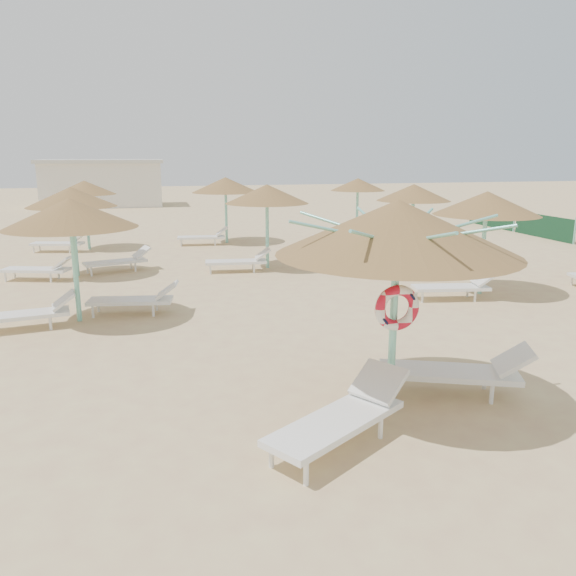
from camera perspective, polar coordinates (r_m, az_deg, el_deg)
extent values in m
plane|color=#D0BA7F|center=(8.67, 7.25, -11.33)|extent=(120.00, 120.00, 0.00)
cylinder|color=#7AD4C1|center=(8.14, 10.64, -3.60)|extent=(0.11, 0.11, 2.53)
cone|color=brown|center=(7.85, 11.07, 6.06)|extent=(3.37, 3.37, 0.76)
cylinder|color=#7AD4C1|center=(7.89, 10.99, 4.16)|extent=(0.20, 0.20, 0.12)
cylinder|color=#7AD4C1|center=(8.21, 16.00, 5.80)|extent=(1.52, 0.04, 0.38)
cylinder|color=#7AD4C1|center=(8.58, 12.87, 6.29)|extent=(1.11, 1.11, 0.38)
cylinder|color=#7AD4C1|center=(8.56, 8.89, 6.45)|extent=(0.04, 1.52, 0.38)
cylinder|color=#7AD4C1|center=(8.15, 5.92, 6.19)|extent=(1.11, 1.11, 0.38)
cylinder|color=#7AD4C1|center=(7.57, 5.70, 5.64)|extent=(1.52, 0.04, 0.38)
cylinder|color=#7AD4C1|center=(7.14, 8.89, 5.08)|extent=(1.11, 1.11, 0.38)
cylinder|color=#7AD4C1|center=(7.17, 13.65, 4.89)|extent=(0.04, 1.52, 0.38)
cylinder|color=#7AD4C1|center=(7.63, 16.54, 5.21)|extent=(1.11, 1.11, 0.38)
torus|color=red|center=(7.98, 11.02, -1.99)|extent=(0.66, 0.15, 0.66)
cylinder|color=white|center=(6.59, 1.84, -18.26)|extent=(0.07, 0.07, 0.30)
cylinder|color=white|center=(6.91, -1.70, -16.64)|extent=(0.07, 0.07, 0.30)
cylinder|color=white|center=(7.62, 9.38, -13.79)|extent=(0.07, 0.07, 0.30)
cylinder|color=white|center=(7.90, 6.03, -12.65)|extent=(0.07, 0.07, 0.30)
cube|color=white|center=(7.23, 4.88, -13.46)|extent=(2.10, 1.69, 0.09)
cube|color=white|center=(7.81, 9.19, -9.38)|extent=(0.80, 0.84, 0.40)
cylinder|color=white|center=(8.79, 10.36, -9.98)|extent=(0.07, 0.07, 0.31)
cylinder|color=white|center=(9.30, 10.26, -8.64)|extent=(0.07, 0.07, 0.31)
cylinder|color=white|center=(8.98, 19.99, -10.09)|extent=(0.07, 0.07, 0.31)
cylinder|color=white|center=(9.48, 19.35, -8.79)|extent=(0.07, 0.07, 0.31)
cube|color=white|center=(9.05, 15.97, -8.24)|extent=(2.19, 1.42, 0.09)
cube|color=white|center=(9.14, 21.92, -6.75)|extent=(0.74, 0.81, 0.40)
cylinder|color=#7AD4C1|center=(13.08, -20.79, 1.69)|extent=(0.11, 0.11, 2.30)
cone|color=brown|center=(12.91, -21.25, 7.11)|extent=(2.81, 2.81, 0.63)
cylinder|color=#7AD4C1|center=(12.93, -21.16, 6.03)|extent=(0.20, 0.20, 0.12)
cylinder|color=white|center=(12.86, -22.98, -3.35)|extent=(0.06, 0.06, 0.28)
cylinder|color=white|center=(13.34, -23.01, -2.76)|extent=(0.06, 0.06, 0.28)
cube|color=white|center=(13.07, -25.47, -2.51)|extent=(1.98, 0.92, 0.08)
cube|color=white|center=(12.99, -21.85, -1.15)|extent=(0.58, 0.67, 0.36)
cylinder|color=white|center=(13.46, -19.21, -2.30)|extent=(0.06, 0.06, 0.28)
cylinder|color=white|center=(13.92, -18.71, -1.74)|extent=(0.06, 0.06, 0.28)
cylinder|color=white|center=(13.18, -13.52, -2.24)|extent=(0.06, 0.06, 0.28)
cylinder|color=white|center=(13.65, -13.21, -1.67)|extent=(0.06, 0.06, 0.28)
cube|color=white|center=(13.47, -15.72, -1.24)|extent=(1.98, 0.92, 0.08)
cube|color=white|center=(13.27, -12.18, -0.18)|extent=(0.58, 0.67, 0.36)
cylinder|color=#7AD4C1|center=(18.11, -20.85, 4.74)|extent=(0.11, 0.11, 2.30)
cone|color=brown|center=(17.98, -21.18, 8.63)|extent=(2.61, 2.61, 0.59)
cylinder|color=#7AD4C1|center=(18.00, -21.11, 7.88)|extent=(0.20, 0.20, 0.12)
cylinder|color=white|center=(18.23, -26.77, 0.99)|extent=(0.06, 0.06, 0.28)
cylinder|color=white|center=(18.65, -26.02, 1.32)|extent=(0.06, 0.06, 0.28)
cylinder|color=white|center=(17.59, -22.96, 0.96)|extent=(0.06, 0.06, 0.28)
cylinder|color=white|center=(18.03, -22.27, 1.31)|extent=(0.06, 0.06, 0.28)
cube|color=white|center=(18.02, -24.24, 1.71)|extent=(2.00, 1.15, 0.08)
cube|color=white|center=(17.60, -21.85, 2.47)|extent=(0.64, 0.72, 0.36)
cylinder|color=white|center=(18.06, -19.35, 1.57)|extent=(0.06, 0.06, 0.28)
cylinder|color=white|center=(18.54, -19.68, 1.84)|extent=(0.06, 0.06, 0.28)
cylinder|color=white|center=(18.37, -15.24, 2.05)|extent=(0.06, 0.06, 0.28)
cylinder|color=white|center=(18.84, -15.67, 2.30)|extent=(0.06, 0.06, 0.28)
cube|color=white|center=(18.44, -17.14, 2.54)|extent=(2.00, 1.15, 0.08)
cube|color=white|center=(18.61, -14.65, 3.55)|extent=(0.64, 0.72, 0.36)
cylinder|color=#7AD4C1|center=(23.16, -19.73, 6.55)|extent=(0.11, 0.11, 2.30)
cone|color=brown|center=(23.07, -19.98, 9.57)|extent=(2.33, 2.33, 0.52)
cylinder|color=#7AD4C1|center=(23.08, -19.93, 9.01)|extent=(0.20, 0.20, 0.12)
cylinder|color=white|center=(23.14, -24.42, 3.59)|extent=(0.06, 0.06, 0.28)
cylinder|color=white|center=(23.58, -23.92, 3.81)|extent=(0.06, 0.06, 0.28)
cylinder|color=white|center=(22.60, -21.30, 3.67)|extent=(0.06, 0.06, 0.28)
cylinder|color=white|center=(23.06, -20.85, 3.89)|extent=(0.06, 0.06, 0.28)
cube|color=white|center=(23.01, -22.39, 4.19)|extent=(1.99, 1.07, 0.08)
cube|color=white|center=(22.66, -20.46, 4.84)|extent=(0.62, 0.70, 0.36)
cylinder|color=#7AD4C1|center=(18.18, -2.12, 5.63)|extent=(0.11, 0.11, 2.30)
cone|color=brown|center=(18.05, -2.15, 9.54)|extent=(2.67, 2.67, 0.60)
cylinder|color=#7AD4C1|center=(18.07, -2.15, 8.78)|extent=(0.20, 0.20, 0.12)
cylinder|color=white|center=(17.50, -7.88, 1.86)|extent=(0.06, 0.06, 0.28)
cylinder|color=white|center=(17.99, -7.89, 2.17)|extent=(0.06, 0.06, 0.28)
cylinder|color=white|center=(17.55, -3.47, 1.99)|extent=(0.06, 0.06, 0.28)
cylinder|color=white|center=(18.04, -3.60, 2.30)|extent=(0.06, 0.06, 0.28)
cube|color=white|center=(17.73, -5.32, 2.67)|extent=(1.95, 0.81, 0.08)
cube|color=white|center=(17.74, -2.59, 3.51)|extent=(0.54, 0.65, 0.36)
cylinder|color=#7AD4C1|center=(23.62, -6.30, 7.36)|extent=(0.11, 0.11, 2.30)
cone|color=brown|center=(23.52, -6.38, 10.38)|extent=(2.76, 2.76, 0.62)
cylinder|color=#7AD4C1|center=(23.53, -6.36, 9.79)|extent=(0.20, 0.20, 0.12)
cylinder|color=white|center=(23.00, -10.80, 4.51)|extent=(0.06, 0.06, 0.28)
cylinder|color=white|center=(23.50, -10.75, 4.70)|extent=(0.06, 0.06, 0.28)
cylinder|color=white|center=(22.98, -7.43, 4.63)|extent=(0.06, 0.06, 0.28)
cylinder|color=white|center=(23.48, -7.45, 4.81)|extent=(0.06, 0.06, 0.28)
cube|color=white|center=(23.20, -8.81, 5.11)|extent=(1.95, 0.80, 0.08)
cube|color=white|center=(23.18, -6.72, 5.77)|extent=(0.54, 0.64, 0.36)
cylinder|color=#7AD4C1|center=(15.57, 19.18, 3.58)|extent=(0.11, 0.11, 2.30)
cone|color=brown|center=(15.42, 19.54, 8.12)|extent=(2.70, 2.70, 0.61)
cylinder|color=#7AD4C1|center=(15.44, 19.47, 7.23)|extent=(0.20, 0.20, 0.12)
cylinder|color=white|center=(14.38, 13.49, -0.93)|extent=(0.06, 0.06, 0.28)
cylinder|color=white|center=(14.84, 12.92, -0.45)|extent=(0.06, 0.06, 0.28)
cylinder|color=white|center=(14.84, 18.47, -0.81)|extent=(0.06, 0.06, 0.28)
cylinder|color=white|center=(15.29, 17.77, -0.36)|extent=(0.06, 0.06, 0.28)
cube|color=white|center=(14.82, 16.19, 0.05)|extent=(1.98, 0.94, 0.08)
cube|color=white|center=(15.09, 19.29, 0.99)|extent=(0.58, 0.67, 0.36)
cylinder|color=#7AD4C1|center=(19.40, 12.46, 5.82)|extent=(0.11, 0.11, 2.30)
cone|color=brown|center=(19.28, 12.65, 9.45)|extent=(2.43, 2.43, 0.55)
cylinder|color=#7AD4C1|center=(19.30, 12.61, 8.76)|extent=(0.20, 0.20, 0.12)
cylinder|color=white|center=(18.31, 7.59, 2.38)|extent=(0.06, 0.06, 0.28)
cylinder|color=white|center=(18.79, 7.27, 2.67)|extent=(0.06, 0.06, 0.28)
cylinder|color=white|center=(18.65, 11.65, 2.42)|extent=(0.06, 0.06, 0.28)
cylinder|color=white|center=(19.12, 11.23, 2.71)|extent=(0.06, 0.06, 0.28)
cube|color=white|center=(18.71, 9.84, 3.09)|extent=(1.97, 0.90, 0.08)
cube|color=white|center=(18.90, 12.37, 3.82)|extent=(0.57, 0.67, 0.36)
cylinder|color=white|center=(19.65, 13.31, 2.89)|extent=(0.06, 0.06, 0.28)
cylinder|color=white|center=(20.05, 12.48, 3.14)|extent=(0.06, 0.06, 0.28)
cylinder|color=white|center=(20.46, 16.39, 3.11)|extent=(0.06, 0.06, 0.28)
cylinder|color=white|center=(20.85, 15.53, 3.35)|extent=(0.06, 0.06, 0.28)
cube|color=white|center=(20.29, 14.77, 3.64)|extent=(1.97, 0.90, 0.08)
cube|color=white|center=(20.77, 16.68, 4.41)|extent=(0.57, 0.67, 0.36)
cylinder|color=#7AD4C1|center=(24.28, 7.02, 7.51)|extent=(0.11, 0.11, 2.30)
cone|color=brown|center=(24.18, 7.11, 10.40)|extent=(2.29, 2.29, 0.52)
cylinder|color=#7AD4C1|center=(24.20, 7.09, 9.86)|extent=(0.20, 0.20, 0.12)
cylinder|color=white|center=(23.02, 3.48, 4.73)|extent=(0.06, 0.06, 0.28)
cylinder|color=white|center=(23.44, 2.82, 4.89)|extent=(0.06, 0.06, 0.28)
cylinder|color=white|center=(23.76, 6.24, 4.95)|extent=(0.06, 0.06, 0.28)
cylinder|color=white|center=(24.17, 5.56, 5.11)|extent=(0.06, 0.06, 0.28)
cube|color=white|center=(23.63, 4.80, 5.37)|extent=(2.00, 1.09, 0.08)
cube|color=white|center=(24.08, 6.51, 6.06)|extent=(0.62, 0.71, 0.36)
cylinder|color=white|center=(17.79, 26.90, 0.70)|extent=(0.06, 0.06, 0.28)
cube|color=silver|center=(42.49, -18.28, 9.92)|extent=(8.00, 4.00, 3.00)
cube|color=beige|center=(42.44, -18.45, 12.11)|extent=(8.40, 4.40, 0.25)
cube|color=#1B5329|center=(27.39, 24.53, 5.70)|extent=(0.08, 3.80, 1.00)
cylinder|color=#7AD4C1|center=(25.93, 27.11, 5.18)|extent=(0.08, 0.08, 1.10)
cube|color=#1B5329|center=(30.61, 19.93, 6.80)|extent=(0.08, 3.80, 1.00)
cylinder|color=#7AD4C1|center=(29.05, 22.00, 6.41)|extent=(0.08, 0.08, 1.10)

